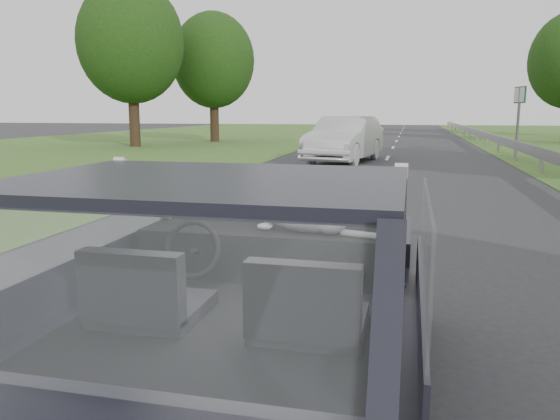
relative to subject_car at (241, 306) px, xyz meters
The scene contains 10 objects.
subject_car is the anchor object (origin of this frame).
dashboard 0.64m from the subject_car, 90.00° to the left, with size 1.58×0.45×0.30m, color black.
driver_seat 0.52m from the subject_car, 144.06° to the right, with size 0.50×0.72×0.42m, color black.
passenger_seat 0.52m from the subject_car, 35.94° to the right, with size 0.50×0.72×0.42m, color black.
steering_wheel 0.55m from the subject_car, 140.48° to the left, with size 0.36×0.36×0.04m, color black.
cat 0.73m from the subject_car, 68.65° to the left, with size 0.65×0.20×0.29m, color gray.
other_car 16.21m from the subject_car, 94.91° to the left, with size 1.86×4.72×1.55m, color silver.
highway_sign 21.19m from the subject_car, 76.73° to the left, with size 0.11×1.07×2.67m, color #0F4B23.
tree_5 25.52m from the subject_car, 119.34° to the left, with size 5.05×5.05×7.66m, color #18360F, non-canonical shape.
tree_6 29.02m from the subject_car, 110.45° to the left, with size 4.58×4.58×6.94m, color #18360F, non-canonical shape.
Camera 1 is at (0.82, -2.57, 1.72)m, focal length 35.00 mm.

